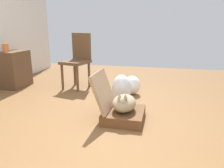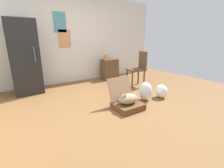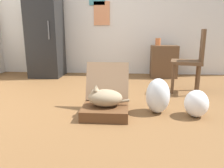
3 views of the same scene
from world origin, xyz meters
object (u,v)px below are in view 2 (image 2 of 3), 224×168
object	(u,v)px
plastic_bag_clear	(161,91)
vase_tall	(105,57)
cat	(128,99)
refrigerator	(24,58)
chair	(138,68)
suitcase_base	(128,106)
plastic_bag_white	(145,91)
side_table	(109,69)

from	to	relation	value
plastic_bag_clear	vase_tall	distance (m)	2.29
cat	vase_tall	distance (m)	2.48
vase_tall	refrigerator	bearing A→B (deg)	-177.90
vase_tall	chair	xyz separation A→B (m)	(0.37, -1.19, -0.21)
cat	chair	bearing A→B (deg)	40.90
suitcase_base	plastic_bag_white	world-z (taller)	plastic_bag_white
side_table	suitcase_base	bearing A→B (deg)	-114.13
plastic_bag_clear	plastic_bag_white	bearing A→B (deg)	167.68
cat	vase_tall	bearing A→B (deg)	68.92
cat	suitcase_base	bearing A→B (deg)	-2.42
cat	refrigerator	distance (m)	2.71
suitcase_base	plastic_bag_white	xyz separation A→B (m)	(0.61, 0.15, 0.15)
plastic_bag_white	side_table	size ratio (longest dim) A/B	0.63
plastic_bag_white	cat	bearing A→B (deg)	-166.65
refrigerator	chair	bearing A→B (deg)	-22.03
refrigerator	cat	bearing A→B (deg)	-56.01
vase_tall	plastic_bag_white	bearing A→B (deg)	-96.77
cat	vase_tall	size ratio (longest dim) A/B	3.23
suitcase_base	plastic_bag_clear	world-z (taller)	plastic_bag_clear
cat	side_table	bearing A→B (deg)	65.69
side_table	vase_tall	distance (m)	0.43
side_table	vase_tall	xyz separation A→B (m)	(-0.13, 0.04, 0.41)
plastic_bag_clear	refrigerator	xyz separation A→B (m)	(-2.51, 2.12, 0.73)
refrigerator	suitcase_base	bearing A→B (deg)	-55.86
plastic_bag_clear	side_table	size ratio (longest dim) A/B	0.47
suitcase_base	refrigerator	size ratio (longest dim) A/B	0.30
side_table	cat	bearing A→B (deg)	-114.31
cat	refrigerator	size ratio (longest dim) A/B	0.27
plastic_bag_white	plastic_bag_clear	size ratio (longest dim) A/B	1.35
refrigerator	vase_tall	bearing A→B (deg)	2.10
plastic_bag_white	plastic_bag_clear	distance (m)	0.44
side_table	chair	size ratio (longest dim) A/B	0.68
suitcase_base	cat	xyz separation A→B (m)	(-0.01, 0.00, 0.16)
suitcase_base	chair	xyz separation A→B (m)	(1.24, 1.08, 0.47)
side_table	chair	xyz separation A→B (m)	(0.24, -1.15, 0.20)
cat	plastic_bag_white	bearing A→B (deg)	13.35
suitcase_base	plastic_bag_white	size ratio (longest dim) A/B	1.25
suitcase_base	chair	distance (m)	1.71
plastic_bag_white	vase_tall	xyz separation A→B (m)	(0.25, 2.12, 0.53)
suitcase_base	chair	world-z (taller)	chair
refrigerator	chair	distance (m)	2.95
plastic_bag_clear	vase_tall	xyz separation A→B (m)	(-0.17, 2.21, 0.58)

